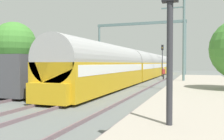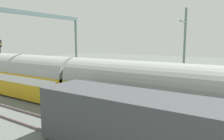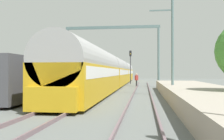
% 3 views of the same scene
% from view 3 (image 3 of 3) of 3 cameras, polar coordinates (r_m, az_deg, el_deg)
% --- Properties ---
extents(ground, '(120.00, 120.00, 0.00)m').
position_cam_3_polar(ground, '(15.18, -8.55, -7.70)').
color(ground, slate).
extents(track_far_west, '(1.51, 60.00, 0.16)m').
position_cam_3_polar(track_far_west, '(16.67, -21.73, -6.75)').
color(track_far_west, '#6F5A60').
rests_on(track_far_west, ground).
extents(track_west, '(1.52, 60.00, 0.16)m').
position_cam_3_polar(track_west, '(15.17, -8.55, -7.40)').
color(track_west, '#6F5A60').
rests_on(track_west, ground).
extents(track_east, '(1.51, 60.00, 0.16)m').
position_cam_3_polar(track_east, '(14.61, 6.57, -7.67)').
color(track_east, '#6F5A60').
rests_on(track_east, ground).
extents(platform, '(4.40, 28.00, 0.90)m').
position_cam_3_polar(platform, '(16.96, 19.71, -5.39)').
color(platform, '#A39989').
rests_on(platform, ground).
extents(passenger_train, '(2.93, 49.20, 3.82)m').
position_cam_3_polar(passenger_train, '(35.57, 0.63, -0.36)').
color(passenger_train, gold).
rests_on(passenger_train, ground).
extents(freight_car, '(2.80, 13.00, 2.70)m').
position_cam_3_polar(freight_car, '(19.85, -16.60, -1.72)').
color(freight_car, '#47474C').
rests_on(freight_car, ground).
extents(person_crossing, '(0.46, 0.45, 1.73)m').
position_cam_3_polar(person_crossing, '(32.86, 5.56, -1.99)').
color(person_crossing, black).
rests_on(person_crossing, ground).
extents(railway_signal_far, '(0.36, 0.30, 5.38)m').
position_cam_3_polar(railway_signal_far, '(40.97, 4.19, 1.66)').
color(railway_signal_far, '#2D2D33').
rests_on(railway_signal_far, ground).
extents(catenary_gantry, '(12.25, 0.28, 7.86)m').
position_cam_3_polar(catenary_gantry, '(32.73, 0.00, 6.03)').
color(catenary_gantry, slate).
rests_on(catenary_gantry, ground).
extents(catenary_pole_east_mid, '(1.90, 0.20, 8.00)m').
position_cam_3_polar(catenary_pole_east_mid, '(20.50, 13.37, 5.81)').
color(catenary_pole_east_mid, slate).
rests_on(catenary_pole_east_mid, ground).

